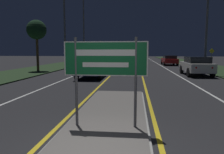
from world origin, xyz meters
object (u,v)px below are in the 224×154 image
at_px(highway_sign, 105,63).
at_px(streetlight_left_far, 84,21).
at_px(car_receding_1, 169,60).
at_px(car_approaching_0, 92,67).
at_px(warning_sign, 212,56).
at_px(car_receding_0, 196,65).

distance_m(highway_sign, streetlight_left_far, 24.77).
relative_size(streetlight_left_far, car_receding_1, 2.11).
relative_size(car_approaching_0, warning_sign, 2.19).
height_order(car_receding_1, warning_sign, warning_sign).
bearing_deg(highway_sign, warning_sign, 65.75).
relative_size(streetlight_left_far, car_receding_0, 2.30).
xyz_separation_m(car_receding_1, car_approaching_0, (-8.07, -15.37, 0.04)).
xyz_separation_m(highway_sign, car_receding_1, (5.52, 26.44, -0.95)).
distance_m(streetlight_left_far, warning_sign, 16.43).
bearing_deg(car_approaching_0, highway_sign, -77.04).
height_order(car_receding_0, car_receding_1, car_receding_0).
bearing_deg(car_receding_1, car_receding_0, -89.35).
bearing_deg(car_receding_0, streetlight_left_far, 138.31).
bearing_deg(highway_sign, car_receding_0, 66.56).
relative_size(car_receding_0, car_receding_1, 0.92).
xyz_separation_m(streetlight_left_far, car_approaching_0, (3.60, -12.55, -5.18)).
height_order(highway_sign, car_receding_1, highway_sign).
bearing_deg(streetlight_left_far, car_approaching_0, -73.98).
distance_m(streetlight_left_far, car_approaching_0, 14.04).
height_order(highway_sign, warning_sign, highway_sign).
height_order(car_receding_1, car_approaching_0, car_approaching_0).
xyz_separation_m(car_receding_1, warning_sign, (3.88, -5.58, 0.67)).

